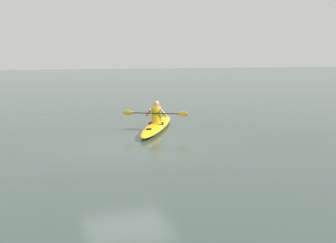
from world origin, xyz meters
The scene contains 3 objects.
ground_plane centered at (0.00, 0.00, 0.00)m, with size 160.00×160.00×0.00m, color #384742.
kayak centered at (-1.70, -2.49, 0.14)m, with size 2.72×4.28×0.27m.
kayaker centered at (-1.65, -2.40, 0.61)m, with size 2.08×1.16×0.78m.
Camera 1 is at (2.54, 10.87, 2.55)m, focal length 42.29 mm.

